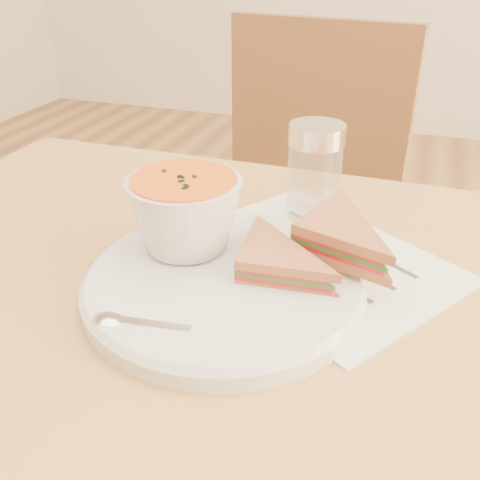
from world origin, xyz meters
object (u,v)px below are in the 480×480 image
at_px(soup_bowl, 186,217).
at_px(condiment_shaker, 314,173).
at_px(chair_far, 279,255).
at_px(plate, 224,285).

bearing_deg(soup_bowl, condiment_shaker, 55.80).
bearing_deg(chair_far, plate, 107.56).
bearing_deg(plate, condiment_shaker, 75.94).
bearing_deg(condiment_shaker, soup_bowl, -124.20).
relative_size(plate, condiment_shaker, 2.30).
distance_m(chair_far, soup_bowl, 0.63).
relative_size(soup_bowl, condiment_shaker, 0.98).
xyz_separation_m(chair_far, plate, (0.09, -0.56, 0.30)).
height_order(soup_bowl, condiment_shaker, condiment_shaker).
distance_m(soup_bowl, condiment_shaker, 0.18).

